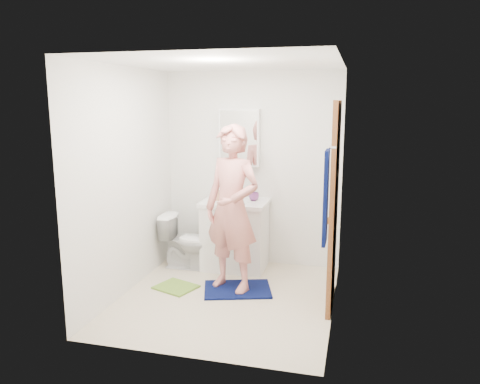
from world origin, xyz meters
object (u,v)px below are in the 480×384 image
at_px(vanity_cabinet, 235,236).
at_px(man, 232,209).
at_px(medicine_cabinet, 240,137).
at_px(soap_dispenser, 218,193).
at_px(towel, 326,198).
at_px(toilet, 188,241).
at_px(toothbrush_cup, 254,197).

bearing_deg(vanity_cabinet, man, -77.72).
height_order(medicine_cabinet, soap_dispenser, medicine_cabinet).
height_order(towel, toilet, towel).
xyz_separation_m(toilet, man, (0.71, -0.54, 0.58)).
distance_m(toilet, man, 1.07).
xyz_separation_m(vanity_cabinet, soap_dispenser, (-0.21, -0.02, 0.54)).
height_order(vanity_cabinet, toothbrush_cup, toothbrush_cup).
height_order(toilet, soap_dispenser, soap_dispenser).
bearing_deg(towel, soap_dispenser, 133.65).
height_order(towel, toothbrush_cup, towel).
bearing_deg(toothbrush_cup, medicine_cabinet, 144.89).
bearing_deg(medicine_cabinet, toothbrush_cup, -35.11).
bearing_deg(man, towel, -17.90).
relative_size(medicine_cabinet, toilet, 1.04).
height_order(toilet, man, man).
relative_size(soap_dispenser, toothbrush_cup, 1.38).
bearing_deg(vanity_cabinet, towel, -51.53).
relative_size(vanity_cabinet, medicine_cabinet, 1.14).
height_order(toothbrush_cup, man, man).
bearing_deg(soap_dispenser, vanity_cabinet, 6.36).
height_order(vanity_cabinet, towel, towel).
height_order(medicine_cabinet, man, medicine_cabinet).
bearing_deg(towel, toothbrush_cup, 121.72).
height_order(soap_dispenser, toothbrush_cup, soap_dispenser).
xyz_separation_m(vanity_cabinet, toothbrush_cup, (0.22, 0.07, 0.50)).
height_order(towel, man, man).
xyz_separation_m(toilet, soap_dispenser, (0.35, 0.12, 0.60)).
xyz_separation_m(vanity_cabinet, man, (0.15, -0.68, 0.52)).
xyz_separation_m(soap_dispenser, man, (0.36, -0.66, -0.02)).
relative_size(vanity_cabinet, towel, 1.00).
distance_m(towel, toothbrush_cup, 1.86).
distance_m(soap_dispenser, toothbrush_cup, 0.44).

